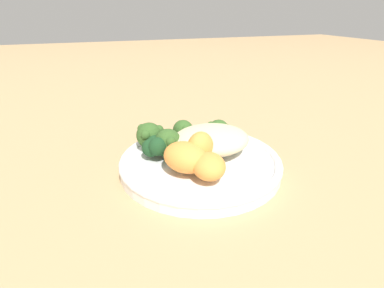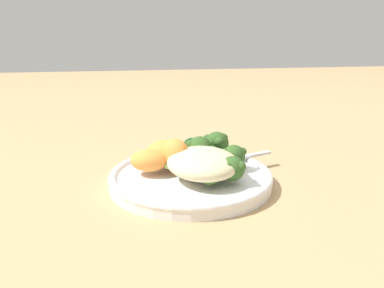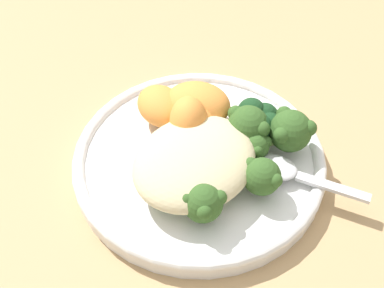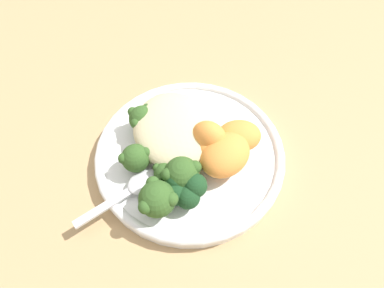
{
  "view_description": "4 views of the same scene",
  "coord_description": "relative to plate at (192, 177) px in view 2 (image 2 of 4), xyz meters",
  "views": [
    {
      "loc": [
        0.13,
        0.37,
        0.22
      ],
      "look_at": [
        0.0,
        0.01,
        0.05
      ],
      "focal_mm": 28.0,
      "sensor_mm": 36.0,
      "label": 1
    },
    {
      "loc": [
        -0.53,
        0.1,
        0.21
      ],
      "look_at": [
        -0.0,
        -0.01,
        0.06
      ],
      "focal_mm": 35.0,
      "sensor_mm": 36.0,
      "label": 2
    },
    {
      "loc": [
        -0.27,
        -0.21,
        0.4
      ],
      "look_at": [
        -0.03,
        0.0,
        0.04
      ],
      "focal_mm": 50.0,
      "sensor_mm": 36.0,
      "label": 3
    },
    {
      "loc": [
        0.18,
        -0.06,
        0.34
      ],
      "look_at": [
        -0.01,
        0.0,
        0.04
      ],
      "focal_mm": 28.0,
      "sensor_mm": 36.0,
      "label": 4
    }
  ],
  "objects": [
    {
      "name": "broccoli_stalk_7",
      "position": [
        0.04,
        -0.02,
        0.03
      ],
      "size": [
        0.07,
        0.07,
        0.04
      ],
      "rotation": [
        0.0,
        0.0,
        5.53
      ],
      "color": "#9EBC66",
      "rests_on": "plate"
    },
    {
      "name": "broccoli_stalk_6",
      "position": [
        0.05,
        -0.04,
        0.03
      ],
      "size": [
        0.09,
        0.1,
        0.04
      ],
      "rotation": [
        0.0,
        0.0,
        5.42
      ],
      "color": "#9EBC66",
      "rests_on": "plate"
    },
    {
      "name": "broccoli_stalk_2",
      "position": [
        -0.04,
        -0.03,
        0.03
      ],
      "size": [
        0.08,
        0.09,
        0.03
      ],
      "rotation": [
        0.0,
        0.0,
        3.96
      ],
      "color": "#9EBC66",
      "rests_on": "plate"
    },
    {
      "name": "broccoli_stalk_3",
      "position": [
        -0.01,
        -0.02,
        0.02
      ],
      "size": [
        0.05,
        0.09,
        0.03
      ],
      "rotation": [
        0.0,
        0.0,
        4.34
      ],
      "color": "#9EBC66",
      "rests_on": "plate"
    },
    {
      "name": "sweet_potato_chunk_3",
      "position": [
        0.01,
        0.02,
        0.03
      ],
      "size": [
        0.06,
        0.06,
        0.03
      ],
      "primitive_type": "ellipsoid",
      "rotation": [
        0.0,
        0.0,
        3.58
      ],
      "color": "orange",
      "rests_on": "plate"
    },
    {
      "name": "broccoli_stalk_5",
      "position": [
        0.02,
        -0.01,
        0.02
      ],
      "size": [
        0.06,
        0.1,
        0.03
      ],
      "rotation": [
        0.0,
        0.0,
        5.2
      ],
      "color": "#9EBC66",
      "rests_on": "plate"
    },
    {
      "name": "broccoli_stalk_0",
      "position": [
        -0.04,
        -0.0,
        0.02
      ],
      "size": [
        0.1,
        0.06,
        0.03
      ],
      "rotation": [
        0.0,
        0.0,
        3.53
      ],
      "color": "#9EBC66",
      "rests_on": "plate"
    },
    {
      "name": "ground_plane",
      "position": [
        0.02,
        0.0,
        -0.01
      ],
      "size": [
        4.0,
        4.0,
        0.0
      ],
      "primitive_type": "plane",
      "color": "tan"
    },
    {
      "name": "broccoli_stalk_4",
      "position": [
        0.0,
        -0.05,
        0.02
      ],
      "size": [
        0.03,
        0.11,
        0.03
      ],
      "rotation": [
        0.0,
        0.0,
        4.7
      ],
      "color": "#9EBC66",
      "rests_on": "plate"
    },
    {
      "name": "kale_tuft",
      "position": [
        0.06,
        -0.02,
        0.03
      ],
      "size": [
        0.05,
        0.05,
        0.03
      ],
      "color": "#193D1E",
      "rests_on": "plate"
    },
    {
      "name": "sweet_potato_chunk_0",
      "position": [
        0.03,
        0.03,
        0.03
      ],
      "size": [
        0.08,
        0.08,
        0.04
      ],
      "primitive_type": "ellipsoid",
      "rotation": [
        0.0,
        0.0,
        5.2
      ],
      "color": "orange",
      "rests_on": "plate"
    },
    {
      "name": "sweet_potato_chunk_2",
      "position": [
        0.01,
        0.06,
        0.03
      ],
      "size": [
        0.06,
        0.06,
        0.03
      ],
      "primitive_type": "ellipsoid",
      "rotation": [
        0.0,
        0.0,
        1.34
      ],
      "color": "orange",
      "rests_on": "plate"
    },
    {
      "name": "spoon",
      "position": [
        0.03,
        -0.07,
        0.01
      ],
      "size": [
        0.05,
        0.11,
        0.01
      ],
      "rotation": [
        0.0,
        0.0,
        5.03
      ],
      "color": "silver",
      "rests_on": "plate"
    },
    {
      "name": "sweet_potato_chunk_1",
      "position": [
        0.01,
        0.02,
        0.03
      ],
      "size": [
        0.06,
        0.06,
        0.05
      ],
      "primitive_type": "ellipsoid",
      "rotation": [
        0.0,
        0.0,
        3.87
      ],
      "color": "orange",
      "rests_on": "plate"
    },
    {
      "name": "plate",
      "position": [
        0.0,
        0.0,
        0.0
      ],
      "size": [
        0.24,
        0.24,
        0.02
      ],
      "color": "white",
      "rests_on": "ground_plane"
    },
    {
      "name": "quinoa_mound",
      "position": [
        -0.02,
        -0.01,
        0.03
      ],
      "size": [
        0.12,
        0.1,
        0.04
      ],
      "primitive_type": "ellipsoid",
      "color": "beige",
      "rests_on": "plate"
    },
    {
      "name": "broccoli_stalk_1",
      "position": [
        -0.04,
        -0.02,
        0.02
      ],
      "size": [
        0.09,
        0.07,
        0.03
      ],
      "rotation": [
        0.0,
        0.0,
        3.75
      ],
      "color": "#9EBC66",
      "rests_on": "plate"
    }
  ]
}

